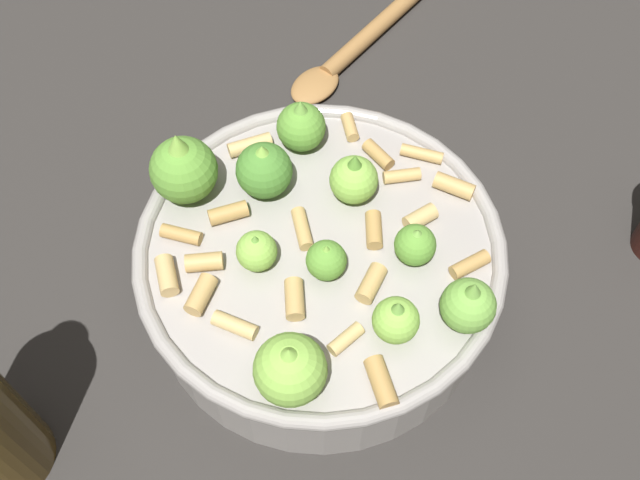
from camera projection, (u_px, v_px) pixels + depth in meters
ground_plane at (320, 294)px, 0.59m from camera, size 2.40×2.40×0.00m
cooking_pan at (318, 264)px, 0.55m from camera, size 0.26×0.26×0.13m
wooden_spoon at (367, 37)px, 0.72m from camera, size 0.23×0.10×0.02m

